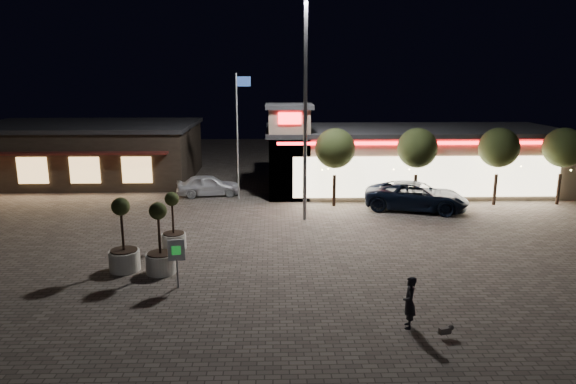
{
  "coord_description": "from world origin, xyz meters",
  "views": [
    {
      "loc": [
        0.27,
        -19.59,
        7.9
      ],
      "look_at": [
        1.02,
        6.0,
        2.04
      ],
      "focal_mm": 32.0,
      "sensor_mm": 36.0,
      "label": 1
    }
  ],
  "objects_px": {
    "planter_mid": "(124,248)",
    "pedestrian": "(409,302)",
    "valet_sign": "(177,254)",
    "white_sedan": "(208,185)",
    "pickup_truck": "(416,196)",
    "planter_left": "(174,232)"
  },
  "relations": [
    {
      "from": "planter_mid",
      "to": "pedestrian",
      "type": "bearing_deg",
      "value": -26.62
    },
    {
      "from": "valet_sign",
      "to": "pedestrian",
      "type": "bearing_deg",
      "value": -23.14
    },
    {
      "from": "white_sedan",
      "to": "pedestrian",
      "type": "bearing_deg",
      "value": -163.94
    },
    {
      "from": "pickup_truck",
      "to": "planter_mid",
      "type": "distance_m",
      "value": 17.42
    },
    {
      "from": "pickup_truck",
      "to": "white_sedan",
      "type": "height_order",
      "value": "pickup_truck"
    },
    {
      "from": "planter_left",
      "to": "valet_sign",
      "type": "height_order",
      "value": "planter_left"
    },
    {
      "from": "planter_left",
      "to": "white_sedan",
      "type": "bearing_deg",
      "value": 88.53
    },
    {
      "from": "white_sedan",
      "to": "pickup_truck",
      "type": "bearing_deg",
      "value": -116.26
    },
    {
      "from": "pickup_truck",
      "to": "valet_sign",
      "type": "relative_size",
      "value": 3.17
    },
    {
      "from": "pedestrian",
      "to": "planter_left",
      "type": "distance_m",
      "value": 11.87
    },
    {
      "from": "pedestrian",
      "to": "planter_mid",
      "type": "relative_size",
      "value": 0.55
    },
    {
      "from": "planter_left",
      "to": "planter_mid",
      "type": "distance_m",
      "value": 3.01
    },
    {
      "from": "white_sedan",
      "to": "planter_left",
      "type": "xyz_separation_m",
      "value": [
        -0.28,
        -10.82,
        0.13
      ]
    },
    {
      "from": "pedestrian",
      "to": "planter_mid",
      "type": "xyz_separation_m",
      "value": [
        -10.46,
        5.24,
        0.1
      ]
    },
    {
      "from": "white_sedan",
      "to": "planter_left",
      "type": "distance_m",
      "value": 10.82
    },
    {
      "from": "pickup_truck",
      "to": "planter_left",
      "type": "distance_m",
      "value": 14.79
    },
    {
      "from": "pickup_truck",
      "to": "pedestrian",
      "type": "bearing_deg",
      "value": -178.22
    },
    {
      "from": "white_sedan",
      "to": "valet_sign",
      "type": "bearing_deg",
      "value": 173.79
    },
    {
      "from": "white_sedan",
      "to": "planter_left",
      "type": "bearing_deg",
      "value": 169.73
    },
    {
      "from": "white_sedan",
      "to": "valet_sign",
      "type": "relative_size",
      "value": 2.21
    },
    {
      "from": "planter_mid",
      "to": "valet_sign",
      "type": "bearing_deg",
      "value": -36.32
    },
    {
      "from": "planter_left",
      "to": "pickup_truck",
      "type": "bearing_deg",
      "value": 27.23
    }
  ]
}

